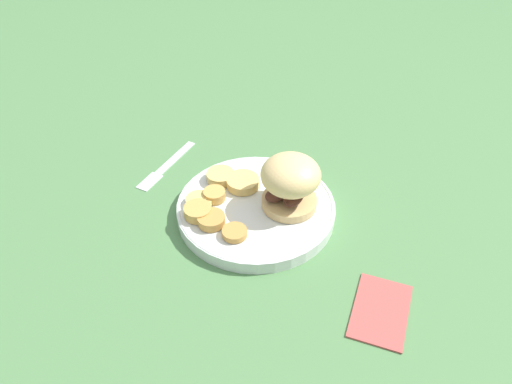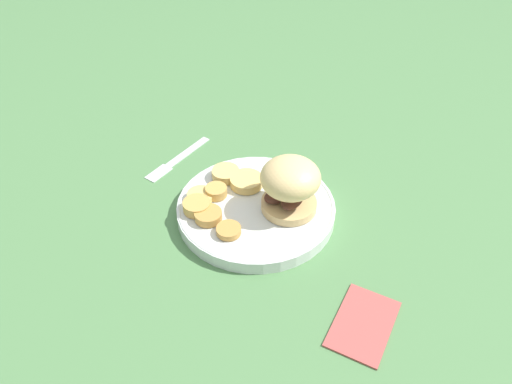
% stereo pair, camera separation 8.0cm
% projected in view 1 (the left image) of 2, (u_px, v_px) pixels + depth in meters
% --- Properties ---
extents(ground_plane, '(4.00, 4.00, 0.00)m').
position_uv_depth(ground_plane, '(256.00, 214.00, 0.83)').
color(ground_plane, '#4C7A47').
extents(dinner_plate, '(0.26, 0.26, 0.02)m').
position_uv_depth(dinner_plate, '(256.00, 208.00, 0.82)').
color(dinner_plate, silver).
rests_on(dinner_plate, ground_plane).
extents(sandwich, '(0.09, 0.09, 0.09)m').
position_uv_depth(sandwich, '(290.00, 181.00, 0.78)').
color(sandwich, tan).
rests_on(sandwich, dinner_plate).
extents(potato_round_0, '(0.05, 0.05, 0.02)m').
position_uv_depth(potato_round_0, '(220.00, 176.00, 0.85)').
color(potato_round_0, '#DBB766').
rests_on(potato_round_0, dinner_plate).
extents(potato_round_1, '(0.06, 0.06, 0.02)m').
position_uv_depth(potato_round_1, '(243.00, 182.00, 0.84)').
color(potato_round_1, '#DBB766').
rests_on(potato_round_1, dinner_plate).
extents(potato_round_2, '(0.04, 0.04, 0.01)m').
position_uv_depth(potato_round_2, '(234.00, 233.00, 0.76)').
color(potato_round_2, '#BC8942').
rests_on(potato_round_2, dinner_plate).
extents(potato_round_3, '(0.04, 0.04, 0.02)m').
position_uv_depth(potato_round_3, '(214.00, 195.00, 0.82)').
color(potato_round_3, tan).
rests_on(potato_round_3, dinner_plate).
extents(potato_round_4, '(0.04, 0.04, 0.01)m').
position_uv_depth(potato_round_4, '(211.00, 220.00, 0.77)').
color(potato_round_4, '#BC8942').
rests_on(potato_round_4, dinner_plate).
extents(potato_round_5, '(0.04, 0.04, 0.01)m').
position_uv_depth(potato_round_5, '(199.00, 201.00, 0.81)').
color(potato_round_5, '#DBB766').
rests_on(potato_round_5, dinner_plate).
extents(potato_round_6, '(0.04, 0.04, 0.02)m').
position_uv_depth(potato_round_6, '(198.00, 211.00, 0.79)').
color(potato_round_6, tan).
rests_on(potato_round_6, dinner_plate).
extents(fork, '(0.14, 0.12, 0.00)m').
position_uv_depth(fork, '(167.00, 165.00, 0.93)').
color(fork, silver).
rests_on(fork, ground_plane).
extents(napkin, '(0.13, 0.12, 0.01)m').
position_uv_depth(napkin, '(381.00, 310.00, 0.68)').
color(napkin, '#B24C47').
rests_on(napkin, ground_plane).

